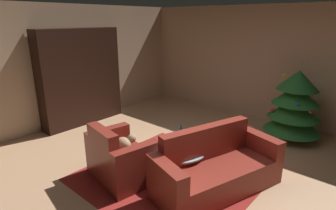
{
  "coord_description": "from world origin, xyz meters",
  "views": [
    {
      "loc": [
        2.4,
        -2.93,
        2.26
      ],
      "look_at": [
        -0.23,
        0.08,
        1.0
      ],
      "focal_mm": 29.2,
      "sensor_mm": 36.0,
      "label": 1
    }
  ],
  "objects_px": {
    "armchair_red": "(120,159)",
    "bottle_on_table": "(181,136)",
    "couch_red": "(216,170)",
    "bookshelf_unit": "(86,78)",
    "coffee_table": "(180,153)",
    "book_stack_on_table": "(185,148)",
    "decorated_tree": "(295,105)"
  },
  "relations": [
    {
      "from": "couch_red",
      "to": "decorated_tree",
      "type": "bearing_deg",
      "value": 84.55
    },
    {
      "from": "coffee_table",
      "to": "book_stack_on_table",
      "type": "xyz_separation_m",
      "value": [
        0.06,
        0.05,
        0.08
      ]
    },
    {
      "from": "decorated_tree",
      "to": "bookshelf_unit",
      "type": "bearing_deg",
      "value": -151.62
    },
    {
      "from": "bookshelf_unit",
      "to": "bottle_on_table",
      "type": "bearing_deg",
      "value": -6.08
    },
    {
      "from": "bookshelf_unit",
      "to": "couch_red",
      "type": "relative_size",
      "value": 1.07
    },
    {
      "from": "bookshelf_unit",
      "to": "bottle_on_table",
      "type": "xyz_separation_m",
      "value": [
        2.95,
        -0.31,
        -0.41
      ]
    },
    {
      "from": "bottle_on_table",
      "to": "decorated_tree",
      "type": "xyz_separation_m",
      "value": [
        0.88,
        2.38,
        0.1
      ]
    },
    {
      "from": "couch_red",
      "to": "coffee_table",
      "type": "distance_m",
      "value": 0.56
    },
    {
      "from": "armchair_red",
      "to": "book_stack_on_table",
      "type": "relative_size",
      "value": 5.3
    },
    {
      "from": "armchair_red",
      "to": "book_stack_on_table",
      "type": "bearing_deg",
      "value": 40.7
    },
    {
      "from": "bookshelf_unit",
      "to": "armchair_red",
      "type": "height_order",
      "value": "bookshelf_unit"
    },
    {
      "from": "armchair_red",
      "to": "couch_red",
      "type": "relative_size",
      "value": 0.56
    },
    {
      "from": "couch_red",
      "to": "coffee_table",
      "type": "xyz_separation_m",
      "value": [
        -0.53,
        -0.13,
        0.13
      ]
    },
    {
      "from": "couch_red",
      "to": "book_stack_on_table",
      "type": "bearing_deg",
      "value": -171.11
    },
    {
      "from": "book_stack_on_table",
      "to": "decorated_tree",
      "type": "relative_size",
      "value": 0.15
    },
    {
      "from": "bookshelf_unit",
      "to": "couch_red",
      "type": "xyz_separation_m",
      "value": [
        3.6,
        -0.35,
        -0.71
      ]
    },
    {
      "from": "bookshelf_unit",
      "to": "decorated_tree",
      "type": "height_order",
      "value": "bookshelf_unit"
    },
    {
      "from": "couch_red",
      "to": "bookshelf_unit",
      "type": "bearing_deg",
      "value": 174.39
    },
    {
      "from": "bookshelf_unit",
      "to": "book_stack_on_table",
      "type": "relative_size",
      "value": 10.19
    },
    {
      "from": "book_stack_on_table",
      "to": "coffee_table",
      "type": "bearing_deg",
      "value": -136.19
    },
    {
      "from": "coffee_table",
      "to": "book_stack_on_table",
      "type": "relative_size",
      "value": 3.63
    },
    {
      "from": "armchair_red",
      "to": "bottle_on_table",
      "type": "xyz_separation_m",
      "value": [
        0.55,
        0.73,
        0.28
      ]
    },
    {
      "from": "coffee_table",
      "to": "couch_red",
      "type": "bearing_deg",
      "value": 13.58
    },
    {
      "from": "couch_red",
      "to": "decorated_tree",
      "type": "xyz_separation_m",
      "value": [
        0.23,
        2.42,
        0.39
      ]
    },
    {
      "from": "bookshelf_unit",
      "to": "armchair_red",
      "type": "distance_m",
      "value": 2.71
    },
    {
      "from": "bookshelf_unit",
      "to": "couch_red",
      "type": "bearing_deg",
      "value": -5.61
    },
    {
      "from": "couch_red",
      "to": "book_stack_on_table",
      "type": "height_order",
      "value": "couch_red"
    },
    {
      "from": "bookshelf_unit",
      "to": "bottle_on_table",
      "type": "distance_m",
      "value": 2.99
    },
    {
      "from": "couch_red",
      "to": "bottle_on_table",
      "type": "xyz_separation_m",
      "value": [
        -0.65,
        0.04,
        0.3
      ]
    },
    {
      "from": "bookshelf_unit",
      "to": "decorated_tree",
      "type": "relative_size",
      "value": 1.53
    },
    {
      "from": "armchair_red",
      "to": "couch_red",
      "type": "height_order",
      "value": "couch_red"
    },
    {
      "from": "armchair_red",
      "to": "coffee_table",
      "type": "bearing_deg",
      "value": 40.42
    }
  ]
}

